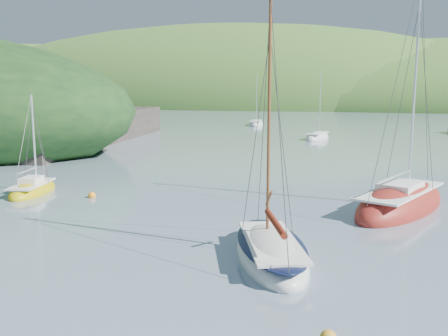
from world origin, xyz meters
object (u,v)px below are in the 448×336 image
(sloop_red, at_px, (400,205))
(distant_sloop_c, at_px, (256,124))
(distant_sloop_a, at_px, (317,138))
(sailboat_yellow, at_px, (33,190))
(daysailer_white, at_px, (271,253))

(sloop_red, height_order, distant_sloop_c, sloop_red)
(sloop_red, relative_size, distant_sloop_a, 1.50)
(sloop_red, bearing_deg, distant_sloop_a, 125.77)
(sailboat_yellow, distance_m, distant_sloop_c, 56.69)
(distant_sloop_a, bearing_deg, daysailer_white, -75.66)
(sloop_red, xyz_separation_m, sailboat_yellow, (-21.32, -3.04, -0.07))
(daysailer_white, distance_m, distant_sloop_c, 65.92)
(distant_sloop_a, height_order, distant_sloop_c, distant_sloop_c)
(sailboat_yellow, relative_size, distant_sloop_a, 0.73)
(distant_sloop_a, relative_size, distant_sloop_c, 0.96)
(sailboat_yellow, bearing_deg, distant_sloop_a, 57.73)
(sailboat_yellow, bearing_deg, sloop_red, -7.16)
(daysailer_white, relative_size, distant_sloop_a, 1.16)
(sailboat_yellow, xyz_separation_m, distant_sloop_a, (11.54, 37.80, -0.00))
(distant_sloop_c, bearing_deg, daysailer_white, -85.44)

